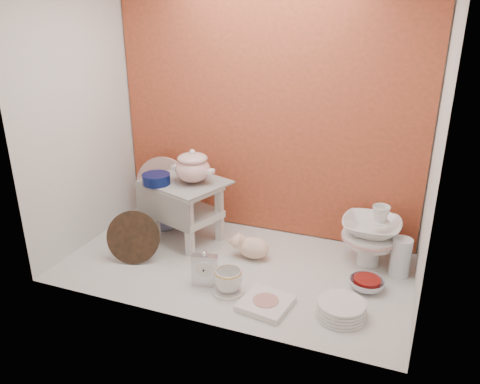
% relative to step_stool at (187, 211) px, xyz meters
% --- Properties ---
extents(ground, '(1.80, 1.80, 0.00)m').
position_rel_step_stool_xyz_m(ground, '(0.37, -0.18, -0.18)').
color(ground, silver).
rests_on(ground, ground).
extents(niche_shell, '(1.86, 1.03, 1.53)m').
position_rel_step_stool_xyz_m(niche_shell, '(0.37, -0.00, 0.75)').
color(niche_shell, '#C14730').
rests_on(niche_shell, ground).
extents(step_stool, '(0.52, 0.49, 0.37)m').
position_rel_step_stool_xyz_m(step_stool, '(0.00, 0.00, 0.00)').
color(step_stool, silver).
rests_on(step_stool, ground).
extents(soup_tureen, '(0.30, 0.30, 0.20)m').
position_rel_step_stool_xyz_m(soup_tureen, '(0.05, -0.01, 0.28)').
color(soup_tureen, white).
rests_on(soup_tureen, step_stool).
extents(cobalt_bowl, '(0.19, 0.19, 0.06)m').
position_rel_step_stool_xyz_m(cobalt_bowl, '(-0.13, -0.10, 0.21)').
color(cobalt_bowl, '#091345').
rests_on(cobalt_bowl, step_stool).
extents(floral_platter, '(0.43, 0.09, 0.43)m').
position_rel_step_stool_xyz_m(floral_platter, '(-0.24, 0.17, 0.03)').
color(floral_platter, silver).
rests_on(floral_platter, ground).
extents(blue_white_vase, '(0.26, 0.26, 0.26)m').
position_rel_step_stool_xyz_m(blue_white_vase, '(-0.20, 0.10, -0.05)').
color(blue_white_vase, silver).
rests_on(blue_white_vase, ground).
extents(lacquer_tray, '(0.31, 0.19, 0.28)m').
position_rel_step_stool_xyz_m(lacquer_tray, '(-0.16, -0.32, -0.05)').
color(lacquer_tray, black).
rests_on(lacquer_tray, ground).
extents(mantel_clock, '(0.13, 0.07, 0.18)m').
position_rel_step_stool_xyz_m(mantel_clock, '(0.30, -0.40, -0.09)').
color(mantel_clock, silver).
rests_on(mantel_clock, ground).
extents(plush_pig, '(0.25, 0.20, 0.13)m').
position_rel_step_stool_xyz_m(plush_pig, '(0.44, -0.07, -0.12)').
color(plush_pig, beige).
rests_on(plush_pig, ground).
extents(teacup_saucer, '(0.19, 0.19, 0.01)m').
position_rel_step_stool_xyz_m(teacup_saucer, '(0.43, -0.42, -0.18)').
color(teacup_saucer, white).
rests_on(teacup_saucer, ground).
extents(gold_rim_teacup, '(0.18, 0.18, 0.11)m').
position_rel_step_stool_xyz_m(gold_rim_teacup, '(0.43, -0.42, -0.12)').
color(gold_rim_teacup, white).
rests_on(gold_rim_teacup, teacup_saucer).
extents(lattice_dish, '(0.25, 0.25, 0.03)m').
position_rel_step_stool_xyz_m(lattice_dish, '(0.64, -0.47, -0.17)').
color(lattice_dish, white).
rests_on(lattice_dish, ground).
extents(dinner_plate_stack, '(0.30, 0.30, 0.07)m').
position_rel_step_stool_xyz_m(dinner_plate_stack, '(0.97, -0.42, -0.15)').
color(dinner_plate_stack, white).
rests_on(dinner_plate_stack, ground).
extents(crystal_bowl, '(0.17, 0.17, 0.05)m').
position_rel_step_stool_xyz_m(crystal_bowl, '(1.05, -0.16, -0.16)').
color(crystal_bowl, silver).
rests_on(crystal_bowl, ground).
extents(clear_glass_vase, '(0.11, 0.11, 0.20)m').
position_rel_step_stool_xyz_m(clear_glass_vase, '(1.19, 0.04, -0.08)').
color(clear_glass_vase, silver).
rests_on(clear_glass_vase, ground).
extents(porcelain_tower, '(0.32, 0.32, 0.35)m').
position_rel_step_stool_xyz_m(porcelain_tower, '(1.03, 0.10, -0.01)').
color(porcelain_tower, white).
rests_on(porcelain_tower, ground).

